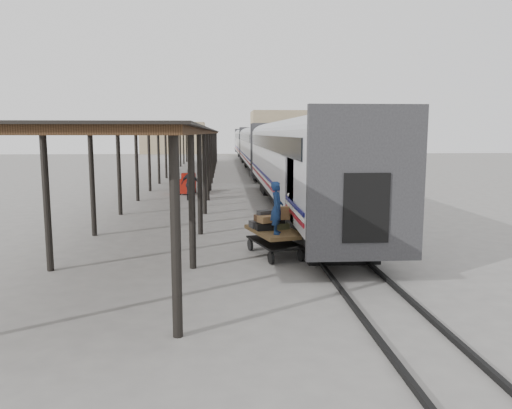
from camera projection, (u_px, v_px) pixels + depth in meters
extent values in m
plane|color=slate|center=(237.00, 251.00, 16.76)|extent=(160.00, 160.00, 0.00)
cube|color=silver|center=(297.00, 161.00, 24.50)|extent=(3.00, 24.00, 2.90)
cube|color=#28282B|center=(366.00, 186.00, 12.75)|extent=(3.04, 0.22, 3.50)
cube|color=black|center=(266.00, 142.00, 24.27)|extent=(0.04, 22.08, 0.65)
cube|color=black|center=(297.00, 195.00, 24.74)|extent=(2.55, 23.04, 0.50)
cube|color=silver|center=(259.00, 146.00, 50.18)|extent=(3.00, 24.00, 2.90)
cube|color=#28282B|center=(270.00, 151.00, 38.43)|extent=(3.04, 0.22, 3.50)
cube|color=black|center=(244.00, 137.00, 49.95)|extent=(0.04, 22.08, 0.65)
cube|color=black|center=(259.00, 163.00, 50.42)|extent=(2.55, 23.04, 0.50)
cube|color=silver|center=(247.00, 142.00, 75.86)|extent=(3.00, 24.00, 2.90)
cube|color=#28282B|center=(251.00, 144.00, 64.11)|extent=(3.04, 0.22, 3.50)
cube|color=black|center=(237.00, 136.00, 75.63)|extent=(0.04, 22.08, 0.65)
cube|color=black|center=(247.00, 153.00, 76.10)|extent=(2.55, 23.04, 0.50)
cube|color=black|center=(297.00, 189.00, 16.09)|extent=(0.50, 1.70, 2.00)
imported|color=white|center=(297.00, 193.00, 16.11)|extent=(0.72, 0.89, 1.72)
cube|color=olive|center=(285.00, 213.00, 16.02)|extent=(0.57, 0.25, 0.42)
cube|color=#422B19|center=(186.00, 132.00, 39.67)|extent=(4.60, 64.00, 0.18)
cube|color=black|center=(186.00, 131.00, 39.66)|extent=(4.90, 64.30, 0.06)
cylinder|color=black|center=(160.00, 158.00, 39.82)|extent=(0.20, 0.20, 4.00)
cylinder|color=black|center=(187.00, 147.00, 70.44)|extent=(0.20, 0.20, 4.00)
cylinder|color=black|center=(176.00, 236.00, 9.47)|extent=(0.20, 0.20, 4.00)
cylinder|color=black|center=(212.00, 157.00, 40.09)|extent=(0.20, 0.20, 4.00)
cylinder|color=black|center=(217.00, 147.00, 70.71)|extent=(0.20, 0.20, 4.00)
cube|color=black|center=(252.00, 172.00, 50.49)|extent=(0.10, 150.00, 0.12)
cube|color=black|center=(266.00, 172.00, 50.59)|extent=(0.10, 150.00, 0.12)
cube|color=tan|center=(299.00, 133.00, 94.14)|extent=(18.00, 10.00, 8.00)
cube|color=tan|center=(174.00, 138.00, 96.67)|extent=(12.00, 8.00, 6.00)
cube|color=brown|center=(275.00, 232.00, 16.07)|extent=(1.87, 2.65, 0.12)
cube|color=black|center=(274.00, 242.00, 16.12)|extent=(1.75, 2.53, 0.06)
cylinder|color=black|center=(271.00, 258.00, 15.10)|extent=(0.19, 0.41, 0.40)
cylinder|color=black|center=(301.00, 255.00, 15.44)|extent=(0.19, 0.41, 0.40)
cylinder|color=black|center=(250.00, 245.00, 16.87)|extent=(0.19, 0.41, 0.40)
cylinder|color=black|center=(277.00, 243.00, 17.21)|extent=(0.19, 0.41, 0.40)
cube|color=#353638|center=(260.00, 224.00, 16.48)|extent=(0.73, 0.59, 0.21)
cube|color=olive|center=(275.00, 222.00, 16.82)|extent=(0.60, 0.42, 0.22)
cube|color=black|center=(264.00, 227.00, 16.00)|extent=(0.60, 0.47, 0.21)
cube|color=#414529|center=(280.00, 226.00, 16.18)|extent=(0.62, 0.54, 0.19)
cube|color=#523521|center=(264.00, 218.00, 16.38)|extent=(0.66, 0.56, 0.20)
cube|color=olive|center=(267.00, 219.00, 16.00)|extent=(0.64, 0.57, 0.21)
cube|color=#353638|center=(264.00, 213.00, 16.37)|extent=(0.50, 0.44, 0.15)
cube|color=black|center=(279.00, 221.00, 16.21)|extent=(0.40, 0.30, 0.14)
cube|color=maroon|center=(188.00, 186.00, 32.47)|extent=(1.06, 1.59, 0.90)
cube|color=maroon|center=(189.00, 176.00, 32.78)|extent=(0.91, 0.69, 0.35)
cylinder|color=black|center=(180.00, 192.00, 32.00)|extent=(0.16, 0.37, 0.36)
cylinder|color=black|center=(192.00, 192.00, 31.96)|extent=(0.16, 0.37, 0.36)
cylinder|color=black|center=(183.00, 190.00, 33.09)|extent=(0.16, 0.37, 0.36)
cylinder|color=black|center=(195.00, 190.00, 33.05)|extent=(0.16, 0.37, 0.36)
imported|color=navy|center=(277.00, 208.00, 15.30)|extent=(0.48, 0.65, 1.62)
imported|color=black|center=(190.00, 184.00, 29.34)|extent=(1.24, 0.87, 1.96)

